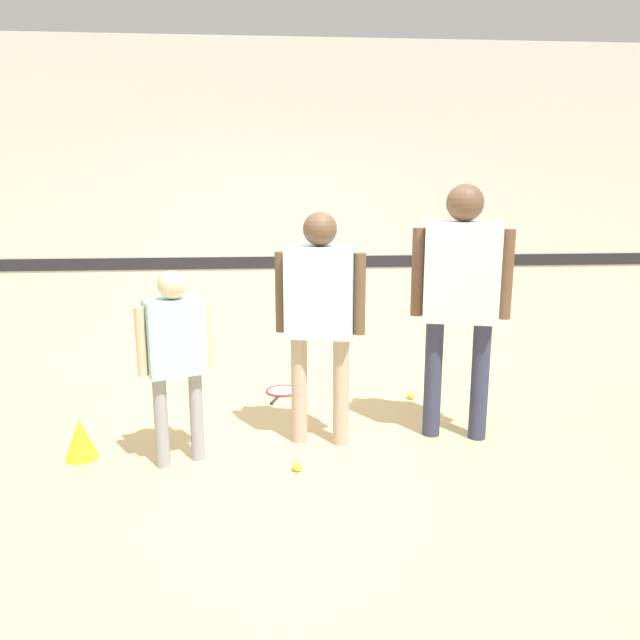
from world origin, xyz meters
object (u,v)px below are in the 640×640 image
Objects in this scene: person_instructor at (320,304)px; training_cone at (81,439)px; racket_spare_on_floor at (282,391)px; tennis_ball_near_instructor at (297,466)px; person_student_left at (175,347)px; person_student_right at (461,285)px; tennis_ball_by_spare_racket at (302,383)px; tennis_ball_stray_left at (411,395)px.

person_instructor is 1.87m from training_cone.
tennis_ball_near_instructor reaches higher than racket_spare_on_floor.
person_instructor is 1.02m from person_student_left.
training_cone is (-2.64, -0.16, -0.99)m from person_student_right.
tennis_ball_by_spare_racket is at bearing -33.88° from person_student_right.
person_student_left is 2.26m from tennis_ball_stray_left.
tennis_ball_by_spare_racket is (0.19, 0.15, 0.02)m from racket_spare_on_floor.
person_instructor reaches higher than person_student_left.
person_instructor is at bearing 4.57° from training_cone.
person_instructor is 25.00× the size of tennis_ball_stray_left.
tennis_ball_stray_left is at bearing 57.10° from person_instructor.
racket_spare_on_floor is at bearing -140.69° from tennis_ball_by_spare_racket.
tennis_ball_near_instructor is 1.00× the size of tennis_ball_stray_left.
person_student_left is at bearing 165.74° from tennis_ball_near_instructor.
racket_spare_on_floor is 1.14m from tennis_ball_stray_left.
person_student_left is 0.96m from training_cone.
tennis_ball_stray_left is at bearing -64.96° from person_student_right.
person_instructor is 5.89× the size of training_cone.
person_student_left is 1.73m from racket_spare_on_floor.
person_instructor is 3.14× the size of racket_spare_on_floor.
person_instructor is 25.00× the size of tennis_ball_by_spare_racket.
tennis_ball_by_spare_racket is at bearing 147.00° from racket_spare_on_floor.
person_instructor reaches higher than tennis_ball_near_instructor.
racket_spare_on_floor is at bearing 41.53° from training_cone.
racket_spare_on_floor is 1.87m from training_cone.
person_student_left is at bearing -152.31° from person_instructor.
racket_spare_on_floor is at bearing 92.27° from tennis_ball_near_instructor.
training_cone reaches higher than tennis_ball_near_instructor.
training_cone is (-1.58, -1.39, 0.11)m from tennis_ball_by_spare_racket.
training_cone reaches higher than racket_spare_on_floor.
tennis_ball_near_instructor is at bearing -94.17° from tennis_ball_by_spare_racket.
tennis_ball_near_instructor is 1.00× the size of tennis_ball_by_spare_racket.
person_student_right is 1.68m from tennis_ball_near_instructor.
person_instructor is 0.90× the size of person_student_right.
person_instructor is 1.10m from tennis_ball_near_instructor.
person_instructor is 1.27× the size of person_student_left.
tennis_ball_stray_left is at bearing -24.47° from tennis_ball_by_spare_racket.
person_student_right is at bearing 14.38° from person_instructor.
training_cone is at bearing -138.72° from tennis_ball_by_spare_racket.
tennis_ball_near_instructor is at bearing -37.08° from person_student_left.
training_cone reaches higher than tennis_ball_by_spare_racket.
person_student_right is at bearing -14.65° from person_student_left.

